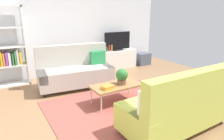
# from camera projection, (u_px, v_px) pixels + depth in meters

# --- Properties ---
(ground_plane) EXTENTS (7.68, 7.68, 0.00)m
(ground_plane) POSITION_uv_depth(u_px,v_px,m) (120.00, 103.00, 4.39)
(ground_plane) COLOR #936B47
(wall_far) EXTENTS (6.40, 0.12, 2.90)m
(wall_far) POSITION_uv_depth(u_px,v_px,m) (72.00, 28.00, 6.28)
(wall_far) COLOR silver
(wall_far) RESTS_ON ground_plane
(area_rug) EXTENTS (2.90, 2.20, 0.01)m
(area_rug) POSITION_uv_depth(u_px,v_px,m) (119.00, 106.00, 4.21)
(area_rug) COLOR #9E4C42
(area_rug) RESTS_ON ground_plane
(couch_beige) EXTENTS (1.99, 1.06, 1.10)m
(couch_beige) POSITION_uv_depth(u_px,v_px,m) (76.00, 71.00, 5.25)
(couch_beige) COLOR #B2ADA3
(couch_beige) RESTS_ON ground_plane
(couch_green) EXTENTS (1.90, 0.85, 1.10)m
(couch_green) POSITION_uv_depth(u_px,v_px,m) (178.00, 106.00, 3.25)
(couch_green) COLOR #C1CC51
(couch_green) RESTS_ON ground_plane
(coffee_table) EXTENTS (1.10, 0.56, 0.42)m
(coffee_table) POSITION_uv_depth(u_px,v_px,m) (116.00, 86.00, 4.29)
(coffee_table) COLOR #9E7042
(coffee_table) RESTS_ON ground_plane
(tv_console) EXTENTS (1.40, 0.44, 0.64)m
(tv_console) POSITION_uv_depth(u_px,v_px,m) (117.00, 59.00, 7.06)
(tv_console) COLOR silver
(tv_console) RESTS_ON ground_plane
(tv) EXTENTS (1.00, 0.20, 0.64)m
(tv) POSITION_uv_depth(u_px,v_px,m) (117.00, 41.00, 6.86)
(tv) COLOR black
(tv) RESTS_ON tv_console
(bookshelf) EXTENTS (1.10, 0.36, 2.10)m
(bookshelf) POSITION_uv_depth(u_px,v_px,m) (3.00, 51.00, 5.14)
(bookshelf) COLOR white
(bookshelf) RESTS_ON ground_plane
(storage_trunk) EXTENTS (0.52, 0.40, 0.44)m
(storage_trunk) POSITION_uv_depth(u_px,v_px,m) (143.00, 59.00, 7.55)
(storage_trunk) COLOR #4C5666
(storage_trunk) RESTS_ON ground_plane
(potted_plant) EXTENTS (0.26, 0.26, 0.35)m
(potted_plant) POSITION_uv_depth(u_px,v_px,m) (122.00, 76.00, 4.27)
(potted_plant) COLOR brown
(potted_plant) RESTS_ON coffee_table
(table_book_0) EXTENTS (0.27, 0.22, 0.03)m
(table_book_0) POSITION_uv_depth(u_px,v_px,m) (108.00, 88.00, 4.06)
(table_book_0) COLOR gold
(table_book_0) RESTS_ON coffee_table
(table_book_1) EXTENTS (0.26, 0.21, 0.04)m
(table_book_1) POSITION_uv_depth(u_px,v_px,m) (108.00, 86.00, 4.05)
(table_book_1) COLOR orange
(table_book_1) RESTS_ON table_book_0
(vase_0) EXTENTS (0.08, 0.08, 0.17)m
(vase_0) POSITION_uv_depth(u_px,v_px,m) (102.00, 49.00, 6.70)
(vase_0) COLOR #33B29E
(vase_0) RESTS_ON tv_console
(bottle_0) EXTENTS (0.04, 0.04, 0.17)m
(bottle_0) POSITION_uv_depth(u_px,v_px,m) (107.00, 49.00, 6.69)
(bottle_0) COLOR #3F8C4C
(bottle_0) RESTS_ON tv_console
(bottle_1) EXTENTS (0.05, 0.05, 0.23)m
(bottle_1) POSITION_uv_depth(u_px,v_px,m) (109.00, 48.00, 6.73)
(bottle_1) COLOR red
(bottle_1) RESTS_ON tv_console
(bottle_2) EXTENTS (0.06, 0.06, 0.22)m
(bottle_2) POSITION_uv_depth(u_px,v_px,m) (112.00, 48.00, 6.78)
(bottle_2) COLOR orange
(bottle_2) RESTS_ON tv_console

